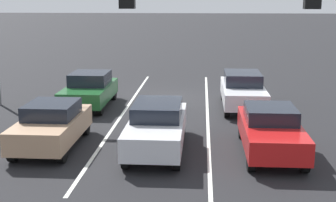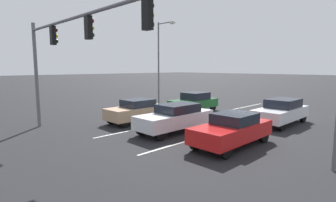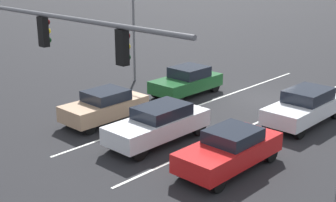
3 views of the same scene
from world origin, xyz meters
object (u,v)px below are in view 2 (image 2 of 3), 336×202
Objects in this scene: car_red_leftlane_front at (232,129)px; traffic_signal_gantry at (67,44)px; car_silver_midlane_front at (175,117)px; car_darkgreen_rightlane_second at (194,102)px; street_lamp_right_shoulder at (160,58)px; car_tan_rightlane_front at (137,111)px; car_white_leftlane_second at (281,111)px.

traffic_signal_gantry reaches higher than car_red_leftlane_front.
car_silver_midlane_front is at bearing -1.10° from car_red_leftlane_front.
car_silver_midlane_front is 1.12× the size of car_darkgreen_rightlane_second.
car_silver_midlane_front is 7.06m from car_darkgreen_rightlane_second.
car_darkgreen_rightlane_second is 5.48m from street_lamp_right_shoulder.
traffic_signal_gantry is at bearing 103.96° from car_tan_rightlane_front.
street_lamp_right_shoulder reaches higher than car_red_leftlane_front.
car_darkgreen_rightlane_second is at bearing -39.45° from car_red_leftlane_front.
traffic_signal_gantry is at bearing 65.28° from car_silver_midlane_front.
car_silver_midlane_front is 0.62× the size of street_lamp_right_shoulder.
car_tan_rightlane_front is at bearing 125.16° from street_lamp_right_shoulder.
car_silver_midlane_front is 1.02× the size of car_white_leftlane_second.
car_tan_rightlane_front is 0.96× the size of car_darkgreen_rightlane_second.
car_silver_midlane_front is 7.06m from car_white_leftlane_second.
car_tan_rightlane_front is 6.51m from traffic_signal_gantry.
car_silver_midlane_front is at bearing 121.65° from car_darkgreen_rightlane_second.
car_silver_midlane_front reaches higher than car_red_leftlane_front.
car_red_leftlane_front is 13.50m from street_lamp_right_shoulder.
traffic_signal_gantry is at bearing 39.49° from car_red_leftlane_front.
car_tan_rightlane_front is at bearing 42.07° from car_white_leftlane_second.
car_white_leftlane_second is 7.02m from car_darkgreen_rightlane_second.
traffic_signal_gantry reaches higher than car_white_leftlane_second.
car_red_leftlane_front is 6.31m from car_white_leftlane_second.
street_lamp_right_shoulder is (7.78, -6.04, 3.62)m from car_silver_midlane_front.
car_darkgreen_rightlane_second reaches higher than car_tan_rightlane_front.
car_red_leftlane_front is 9.57m from car_darkgreen_rightlane_second.
car_tan_rightlane_front is 0.86× the size of car_silver_midlane_front.
car_red_leftlane_front is at bearing 93.37° from car_white_leftlane_second.
car_tan_rightlane_front is (7.24, -0.10, -0.01)m from car_red_leftlane_front.
street_lamp_right_shoulder is (11.47, -6.11, 3.66)m from car_red_leftlane_front.
car_silver_midlane_front is at bearing -114.72° from traffic_signal_gantry.
traffic_signal_gantry is at bearing 116.40° from street_lamp_right_shoulder.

